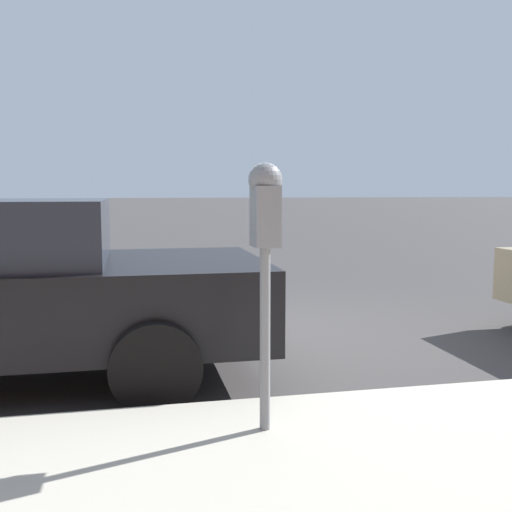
% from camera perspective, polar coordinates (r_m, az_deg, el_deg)
% --- Properties ---
extents(ground_plane, '(220.00, 220.00, 0.00)m').
position_cam_1_polar(ground_plane, '(6.32, 0.73, -7.71)').
color(ground_plane, '#3D3A3A').
extents(parking_meter, '(0.21, 0.19, 1.53)m').
position_cam_1_polar(parking_meter, '(3.35, 0.88, 2.71)').
color(parking_meter, gray).
rests_on(parking_meter, sidewalk).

